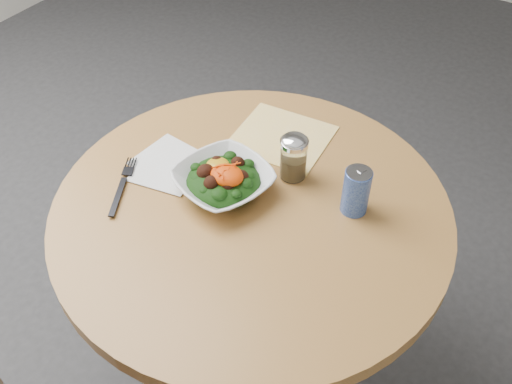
% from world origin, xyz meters
% --- Properties ---
extents(ground, '(6.00, 6.00, 0.00)m').
position_xyz_m(ground, '(0.00, 0.00, 0.00)').
color(ground, '#2C2C2E').
rests_on(ground, ground).
extents(table, '(0.90, 0.90, 0.75)m').
position_xyz_m(table, '(0.00, 0.00, 0.55)').
color(table, black).
rests_on(table, ground).
extents(cloth_napkin, '(0.25, 0.23, 0.00)m').
position_xyz_m(cloth_napkin, '(-0.06, 0.24, 0.75)').
color(cloth_napkin, '#EEAC0C').
rests_on(cloth_napkin, table).
extents(paper_napkins, '(0.18, 0.19, 0.00)m').
position_xyz_m(paper_napkins, '(-0.24, 0.01, 0.75)').
color(paper_napkins, silver).
rests_on(paper_napkins, table).
extents(salad_bowl, '(0.26, 0.26, 0.08)m').
position_xyz_m(salad_bowl, '(-0.08, 0.01, 0.78)').
color(salad_bowl, silver).
rests_on(salad_bowl, table).
extents(fork, '(0.11, 0.18, 0.00)m').
position_xyz_m(fork, '(-0.29, -0.11, 0.76)').
color(fork, black).
rests_on(fork, table).
extents(spice_shaker, '(0.07, 0.07, 0.12)m').
position_xyz_m(spice_shaker, '(0.03, 0.13, 0.81)').
color(spice_shaker, silver).
rests_on(spice_shaker, table).
extents(beverage_can, '(0.06, 0.06, 0.11)m').
position_xyz_m(beverage_can, '(0.20, 0.11, 0.81)').
color(beverage_can, navy).
rests_on(beverage_can, table).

